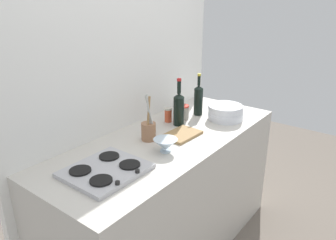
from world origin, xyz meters
name	(u,v)px	position (x,y,z in m)	size (l,w,h in m)	color
counter_block	(168,196)	(0.00, 0.00, 0.45)	(1.80, 0.70, 0.90)	beige
backsplash_panel	(124,88)	(0.00, 0.38, 1.16)	(1.90, 0.06, 2.33)	white
stovetop_hob	(106,170)	(-0.56, -0.02, 0.91)	(0.40, 0.35, 0.04)	#B2B2B7
plate_stack	(225,112)	(0.52, -0.14, 0.95)	(0.26, 0.26, 0.11)	white
wine_bottle_leftmost	(179,108)	(0.22, 0.07, 1.03)	(0.08, 0.08, 0.34)	black
wine_bottle_mid_left	(198,99)	(0.49, 0.08, 1.02)	(0.07, 0.07, 0.32)	black
mixing_bowl	(166,145)	(-0.18, -0.12, 0.94)	(0.14, 0.14, 0.08)	silver
utensil_crock	(149,130)	(-0.11, 0.07, 0.97)	(0.09, 0.09, 0.31)	#996B4C
condiment_jar_front	(168,115)	(0.22, 0.17, 0.95)	(0.05, 0.05, 0.10)	#C64C2D
condiment_jar_rear	(184,112)	(0.34, 0.11, 0.95)	(0.08, 0.08, 0.11)	#9E998C
cutting_board	(182,134)	(0.07, -0.06, 0.91)	(0.25, 0.17, 0.02)	#9E7A4C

